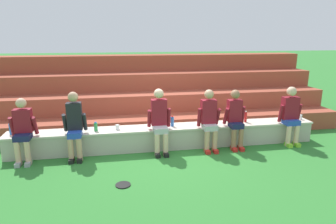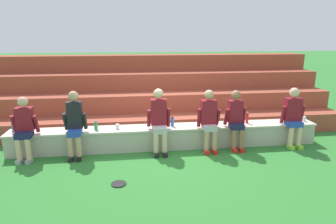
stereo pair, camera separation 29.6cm
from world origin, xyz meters
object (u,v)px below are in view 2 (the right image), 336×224
Objects in this scene: water_bottle_mid_right at (96,126)px; plastic_cup_middle at (304,119)px; person_far_left at (24,127)px; person_rightmost_edge at (293,115)px; person_right_of_center at (209,119)px; frisbee at (119,184)px; plastic_cup_left_end at (117,126)px; water_bottle_near_left at (247,118)px; person_far_right at (236,118)px; water_bottle_near_right at (13,127)px; water_bottle_center_gap at (172,121)px; person_left_of_center at (75,123)px; person_center at (159,119)px.

water_bottle_mid_right reaches higher than plastic_cup_middle.
person_rightmost_edge is at bearing -0.00° from person_far_left.
frisbee is (-1.98, -1.38, -0.72)m from person_right_of_center.
person_far_left reaches higher than plastic_cup_left_end.
water_bottle_near_left is 3.51m from frisbee.
person_far_right is 11.43× the size of plastic_cup_middle.
frisbee is at bearing -88.15° from plastic_cup_left_end.
person_right_of_center is at bearing -4.40° from water_bottle_near_right.
water_bottle_near_left is 1.03× the size of frisbee.
person_far_left reaches higher than water_bottle_near_left.
water_bottle_near_right is (-4.88, 0.30, -0.09)m from person_far_right.
person_right_of_center is 1.00× the size of person_rightmost_edge.
person_far_left is 4.96× the size of frisbee.
frisbee is at bearing -145.05° from person_right_of_center.
person_far_left is 2.50m from frisbee.
person_far_left is 4.83× the size of water_bottle_near_left.
plastic_cup_middle is at bearing 20.79° from frisbee.
water_bottle_center_gap is at bearing 168.79° from person_far_right.
person_left_of_center is 1.03× the size of person_rightmost_edge.
person_far_left is 0.96× the size of person_right_of_center.
person_left_of_center is 1.03× the size of person_right_of_center.
person_rightmost_edge is (1.38, -0.00, 0.03)m from person_far_right.
person_far_left is 1.01m from person_left_of_center.
water_bottle_near_left reaches higher than frisbee.
person_left_of_center is 5.32× the size of frisbee.
water_bottle_near_left is at bearing 29.66° from frisbee.
water_bottle_near_right is 2.22m from plastic_cup_left_end.
plastic_cup_left_end is at bearing 2.19° from water_bottle_mid_right.
plastic_cup_middle is at bearing -0.79° from water_bottle_near_left.
person_left_of_center is at bearing -152.28° from water_bottle_mid_right.
water_bottle_near_left reaches higher than plastic_cup_middle.
person_rightmost_edge is at bearing -5.77° from water_bottle_center_gap.
person_right_of_center is at bearing -2.50° from person_center.
person_far_right reaches higher than water_bottle_near_left.
person_rightmost_edge is at bearing 0.69° from person_right_of_center.
person_left_of_center reaches higher than water_bottle_mid_right.
plastic_cup_left_end is at bearing -178.91° from water_bottle_near_left.
plastic_cup_left_end is (-2.03, 0.27, -0.18)m from person_right_of_center.
person_far_left reaches higher than frisbee.
person_rightmost_edge is (5.94, -0.00, 0.05)m from person_far_left.
person_center reaches higher than water_bottle_near_right.
person_left_of_center is at bearing -172.71° from water_bottle_center_gap.
person_far_right is (0.63, 0.03, -0.02)m from person_right_of_center.
plastic_cup_middle is (1.45, -0.02, -0.07)m from water_bottle_near_left.
water_bottle_center_gap is 1.19× the size of water_bottle_mid_right.
water_bottle_mid_right is at bearing -178.76° from water_bottle_near_left.
plastic_cup_middle is at bearing 2.89° from person_left_of_center.
plastic_cup_left_end is 4.51m from plastic_cup_middle.
person_far_left is 0.98× the size of person_far_right.
person_far_left is 3.16m from water_bottle_center_gap.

